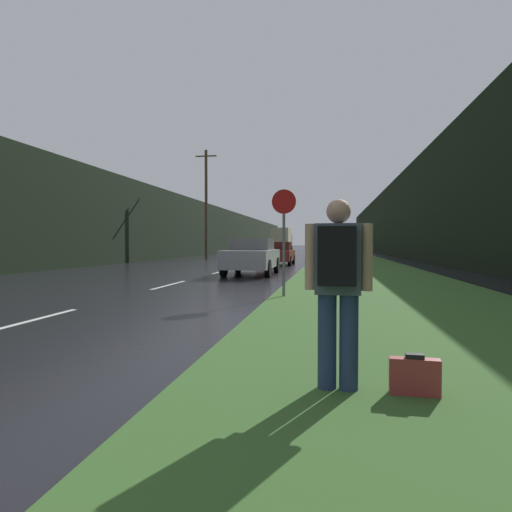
# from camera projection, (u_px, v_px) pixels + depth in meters

# --- Properties ---
(grass_verge) EXTENTS (6.00, 240.00, 0.02)m
(grass_verge) POSITION_uv_depth(u_px,v_px,m) (348.00, 259.00, 39.12)
(grass_verge) COLOR #386028
(grass_verge) RESTS_ON ground_plane
(lane_stripe_b) EXTENTS (0.12, 3.00, 0.01)m
(lane_stripe_b) POSITION_uv_depth(u_px,v_px,m) (25.00, 322.00, 7.73)
(lane_stripe_b) COLOR silver
(lane_stripe_b) RESTS_ON ground_plane
(lane_stripe_c) EXTENTS (0.12, 3.00, 0.01)m
(lane_stripe_c) POSITION_uv_depth(u_px,v_px,m) (169.00, 285.00, 14.64)
(lane_stripe_c) COLOR silver
(lane_stripe_c) RESTS_ON ground_plane
(lane_stripe_d) EXTENTS (0.12, 3.00, 0.01)m
(lane_stripe_d) POSITION_uv_depth(u_px,v_px,m) (221.00, 272.00, 21.54)
(lane_stripe_d) COLOR silver
(lane_stripe_d) RESTS_ON ground_plane
(lane_stripe_e) EXTENTS (0.12, 3.00, 0.01)m
(lane_stripe_e) POSITION_uv_depth(u_px,v_px,m) (248.00, 265.00, 28.45)
(lane_stripe_e) COLOR silver
(lane_stripe_e) RESTS_ON ground_plane
(lane_stripe_f) EXTENTS (0.12, 3.00, 0.01)m
(lane_stripe_f) POSITION_uv_depth(u_px,v_px,m) (264.00, 260.00, 35.36)
(lane_stripe_f) COLOR silver
(lane_stripe_f) RESTS_ON ground_plane
(treeline_far_side) EXTENTS (2.00, 140.00, 5.87)m
(treeline_far_side) POSITION_uv_depth(u_px,v_px,m) (199.00, 229.00, 51.53)
(treeline_far_side) COLOR black
(treeline_far_side) RESTS_ON ground_plane
(treeline_near_side) EXTENTS (2.00, 140.00, 7.97)m
(treeline_near_side) POSITION_uv_depth(u_px,v_px,m) (403.00, 218.00, 47.90)
(treeline_near_side) COLOR black
(treeline_near_side) RESTS_ON ground_plane
(utility_pole_far) EXTENTS (1.80, 0.24, 9.14)m
(utility_pole_far) POSITION_uv_depth(u_px,v_px,m) (206.00, 203.00, 38.25)
(utility_pole_far) COLOR #4C3823
(utility_pole_far) RESTS_ON ground_plane
(stop_sign) EXTENTS (0.61, 0.07, 2.68)m
(stop_sign) POSITION_uv_depth(u_px,v_px,m) (284.00, 233.00, 11.33)
(stop_sign) COLOR slate
(stop_sign) RESTS_ON ground_plane
(hitchhiker_with_backpack) EXTENTS (0.60, 0.43, 1.74)m
(hitchhiker_with_backpack) POSITION_uv_depth(u_px,v_px,m) (338.00, 282.00, 4.07)
(hitchhiker_with_backpack) COLOR navy
(hitchhiker_with_backpack) RESTS_ON ground_plane
(suitcase) EXTENTS (0.43, 0.14, 0.38)m
(suitcase) POSITION_uv_depth(u_px,v_px,m) (415.00, 377.00, 3.96)
(suitcase) COLOR #9E3333
(suitcase) RESTS_ON ground_plane
(car_passing_near) EXTENTS (1.98, 4.61, 1.55)m
(car_passing_near) POSITION_uv_depth(u_px,v_px,m) (252.00, 256.00, 19.37)
(car_passing_near) COLOR #9E9EA3
(car_passing_near) RESTS_ON ground_plane
(car_passing_far) EXTENTS (2.05, 4.22, 1.43)m
(car_passing_far) POSITION_uv_depth(u_px,v_px,m) (277.00, 253.00, 28.31)
(car_passing_far) COLOR maroon
(car_passing_far) RESTS_ON ground_plane
(car_oncoming) EXTENTS (2.03, 4.21, 1.38)m
(car_oncoming) POSITION_uv_depth(u_px,v_px,m) (259.00, 250.00, 44.46)
(car_oncoming) COLOR #9E9EA3
(car_oncoming) RESTS_ON ground_plane
(delivery_truck) EXTENTS (2.55, 7.54, 3.49)m
(delivery_truck) POSITION_uv_depth(u_px,v_px,m) (282.00, 240.00, 65.97)
(delivery_truck) COLOR #6E684F
(delivery_truck) RESTS_ON ground_plane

